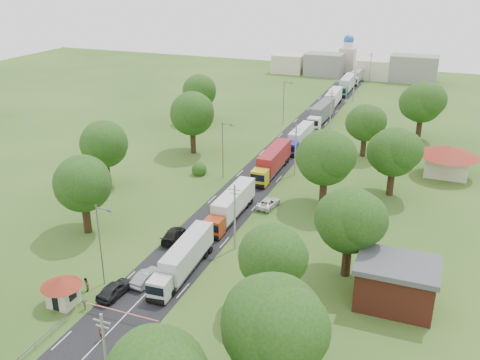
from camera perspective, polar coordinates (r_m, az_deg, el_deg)
The scene contains 44 objects.
ground at distance 77.25m, azimuth -2.41°, elevation -4.22°, with size 260.00×260.00×0.00m, color #2C521B.
road at distance 94.31m, azimuth 2.45°, elevation 0.83°, with size 8.00×200.00×0.04m, color black.
boom_barrier at distance 58.74m, azimuth -13.76°, elevation -13.26°, with size 9.22×0.35×1.18m.
guard_booth at distance 61.20m, azimuth -18.47°, elevation -10.83°, with size 4.40×4.40×3.45m.
info_sign at distance 105.61m, azimuth 7.82°, elevation 4.74°, with size 0.12×3.10×4.10m.
pole_0 at distance 46.79m, azimuth -14.10°, elevation -17.97°, with size 1.60×0.24×9.00m.
pole_1 at distance 67.47m, azimuth -0.57°, elevation -3.88°, with size 1.60×0.24×9.00m.
pole_2 at distance 92.10m, azimuth 5.94°, elevation 3.30°, with size 1.60×0.24×9.00m.
pole_3 at distance 118.25m, azimuth 9.66°, elevation 7.37°, with size 1.60×0.24×9.00m.
pole_4 at distance 145.08m, azimuth 12.06°, elevation 9.94°, with size 1.60×0.24×9.00m.
pole_5 at distance 172.29m, azimuth 13.73°, elevation 11.69°, with size 1.60×0.24×9.00m.
lamp_0 at distance 61.79m, azimuth -14.62°, elevation -6.37°, with size 2.03×0.22×10.00m.
lamp_1 at distance 89.82m, azimuth -1.77°, elevation 3.50°, with size 2.03×0.22×10.00m.
lamp_2 at distance 121.52m, azimuth 4.75°, elevation 8.43°, with size 2.03×0.22×10.00m.
tree_1 at distance 43.81m, azimuth 3.62°, elevation -15.07°, with size 9.60×9.60×12.05m.
tree_2 at distance 55.02m, azimuth 3.47°, elevation -8.14°, with size 8.00×8.00×10.10m.
tree_3 at distance 62.19m, azimuth 11.65°, elevation -4.15°, with size 8.80×8.80×11.07m.
tree_4 at distance 79.47m, azimuth 9.09°, elevation 2.44°, with size 9.60×9.60×12.05m.
tree_5 at distance 85.98m, azimuth 16.12°, elevation 2.92°, with size 8.80×8.80×11.07m.
tree_6 at distance 103.03m, azimuth 13.25°, elevation 5.99°, with size 8.00×8.00×10.10m.
tree_7 at distance 116.50m, azimuth 18.88°, elevation 7.88°, with size 9.60×9.60×12.05m.
tree_10 at distance 73.79m, azimuth -16.38°, elevation -0.31°, with size 8.80×8.80×11.07m.
tree_11 at distance 89.02m, azimuth -14.26°, elevation 3.77°, with size 8.80×8.80×11.07m.
tree_12 at distance 102.28m, azimuth -5.10°, elevation 7.11°, with size 9.60×9.60×12.05m.
tree_13 at distance 123.28m, azimuth -4.34°, elevation 9.44°, with size 8.80×8.80×11.07m.
house_brick at distance 60.27m, azimuth 16.29°, elevation -10.55°, with size 8.60×6.60×5.20m.
house_cream at distance 98.15m, azimuth 21.29°, elevation 2.42°, with size 10.08×10.08×5.80m.
distant_town at distance 178.06m, azimuth 12.38°, elevation 11.73°, with size 52.00×8.00×8.00m.
church at distance 186.29m, azimuth 11.41°, elevation 12.85°, with size 5.00×5.00×12.30m.
truck_0 at distance 64.00m, azimuth -5.99°, elevation -8.28°, with size 2.91×13.73×3.79m.
truck_1 at distance 76.65m, azimuth -0.92°, elevation -2.69°, with size 2.48×14.15×3.92m.
truck_2 at distance 93.26m, azimuth 3.47°, elevation 2.03°, with size 2.73×15.26×4.23m.
truck_3 at distance 107.51m, azimuth 6.40°, elevation 4.55°, with size 2.53×13.47×3.73m.
truck_4 at distance 124.93m, azimuth 8.66°, elevation 7.09°, with size 3.12×15.56×4.30m.
truck_5 at distance 138.90m, azimuth 9.84°, elevation 8.49°, with size 2.94×14.72×4.07m.
truck_6 at distance 156.77m, azimuth 11.32°, elevation 9.99°, with size 2.84×15.51×4.30m.
truck_7 at distance 171.24m, azimuth 12.43°, elevation 10.82°, with size 2.76×13.68×3.78m.
car_lane_front at distance 61.90m, azimuth -13.20°, elevation -11.26°, with size 1.96×4.86×1.66m, color black.
car_lane_mid at distance 63.42m, azimuth -9.89°, elevation -10.15°, with size 1.61×4.61×1.52m, color gray.
car_lane_rear at distance 71.91m, azimuth -7.12°, elevation -5.83°, with size 2.12×5.20×1.51m, color black.
car_verge_near at distance 80.75m, azimuth 3.04°, elevation -2.46°, with size 2.30×4.98×1.38m, color white.
car_verge_far at distance 105.04m, azimuth 7.75°, elevation 3.39°, with size 1.95×4.86×1.66m, color slate.
pedestrian_near at distance 55.75m, azimuth -14.51°, elevation -15.53°, with size 0.64×0.42×1.77m, color gray.
pedestrian_booth at distance 63.43m, azimuth -16.11°, elevation -10.70°, with size 0.80×0.62×1.64m, color gray.
Camera 1 is at (28.14, -63.20, 34.37)m, focal length 40.00 mm.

